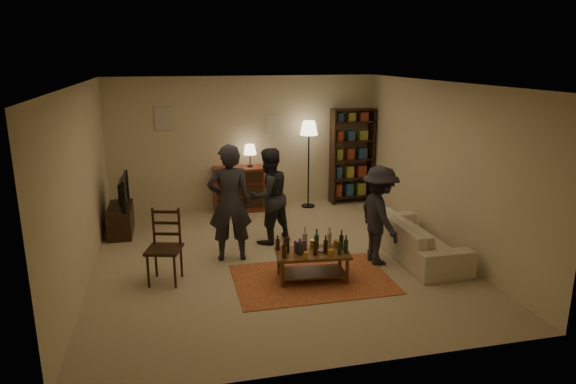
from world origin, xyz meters
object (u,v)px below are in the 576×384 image
object	(u,v)px
tv_stand	(120,213)
person_by_sofa	(379,215)
sofa	(417,238)
bookshelf	(352,155)
dining_chair	(165,243)
coffee_table	(312,254)
dresser	(239,188)
person_right	(268,196)
person_left	(230,203)
floor_lamp	(309,134)

from	to	relation	value
tv_stand	person_by_sofa	distance (m)	4.58
sofa	bookshelf	bearing A→B (deg)	-0.82
person_by_sofa	dining_chair	bearing A→B (deg)	85.10
coffee_table	dresser	distance (m)	3.63
dining_chair	sofa	bearing A→B (deg)	15.89
coffee_table	dresser	xyz separation A→B (m)	(-0.53, 3.59, 0.09)
person_by_sofa	bookshelf	bearing A→B (deg)	-16.20
bookshelf	person_by_sofa	xyz separation A→B (m)	(-0.75, -3.29, -0.28)
tv_stand	sofa	bearing A→B (deg)	-25.34
tv_stand	person_right	world-z (taller)	person_right
dining_chair	bookshelf	xyz separation A→B (m)	(3.91, 3.20, 0.48)
coffee_table	person_left	xyz separation A→B (m)	(-1.03, 1.03, 0.53)
floor_lamp	coffee_table	bearing A→B (deg)	-104.58
floor_lamp	person_right	distance (m)	2.36
dining_chair	person_left	distance (m)	1.19
floor_lamp	sofa	world-z (taller)	floor_lamp
floor_lamp	sofa	size ratio (longest dim) A/B	0.87
tv_stand	floor_lamp	world-z (taller)	floor_lamp
coffee_table	bookshelf	world-z (taller)	bookshelf
dining_chair	person_right	world-z (taller)	person_right
coffee_table	person_by_sofa	distance (m)	1.27
coffee_table	dining_chair	xyz separation A→B (m)	(-2.01, 0.46, 0.17)
dining_chair	floor_lamp	distance (m)	4.36
coffee_table	floor_lamp	size ratio (longest dim) A/B	0.60
coffee_table	person_right	bearing A→B (deg)	100.39
person_right	sofa	bearing A→B (deg)	127.06
sofa	person_right	distance (m)	2.50
tv_stand	person_by_sofa	world-z (taller)	person_by_sofa
person_right	dining_chair	bearing A→B (deg)	10.03
dining_chair	person_left	bearing A→B (deg)	45.72
tv_stand	person_by_sofa	xyz separation A→B (m)	(3.94, -2.31, 0.37)
person_left	person_by_sofa	world-z (taller)	person_left
bookshelf	person_by_sofa	world-z (taller)	bookshelf
dresser	person_by_sofa	distance (m)	3.65
bookshelf	person_by_sofa	size ratio (longest dim) A/B	1.33
person_right	person_by_sofa	world-z (taller)	person_right
dining_chair	person_by_sofa	distance (m)	3.17
floor_lamp	person_right	xyz separation A→B (m)	(-1.22, -1.89, -0.72)
person_by_sofa	floor_lamp	bearing A→B (deg)	0.93
person_by_sofa	person_right	bearing A→B (deg)	45.52
person_left	person_right	bearing A→B (deg)	-135.91
sofa	person_by_sofa	size ratio (longest dim) A/B	1.37
coffee_table	dining_chair	distance (m)	2.07
bookshelf	person_left	bearing A→B (deg)	-138.08
person_right	tv_stand	bearing A→B (deg)	-47.36
bookshelf	person_left	world-z (taller)	bookshelf
coffee_table	bookshelf	bearing A→B (deg)	62.51
tv_stand	dresser	world-z (taller)	dresser
dining_chair	person_by_sofa	xyz separation A→B (m)	(3.16, -0.09, 0.20)
dresser	person_right	world-z (taller)	person_right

